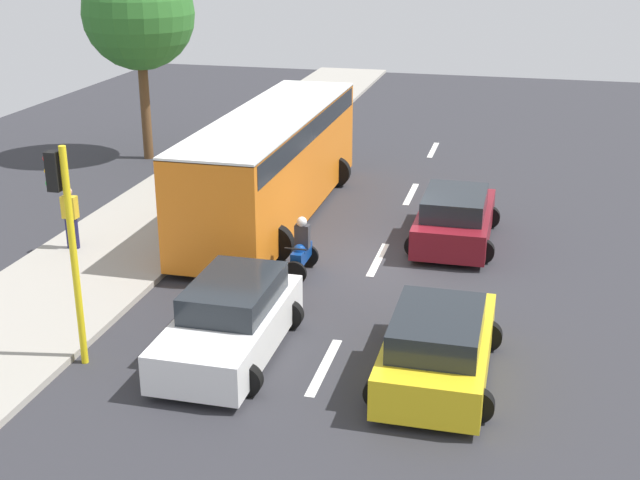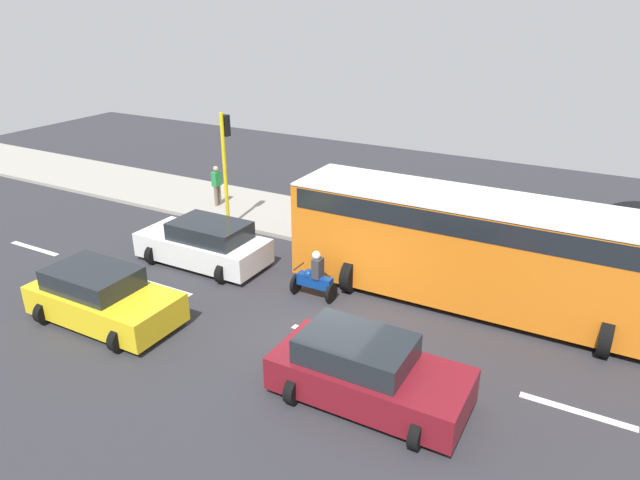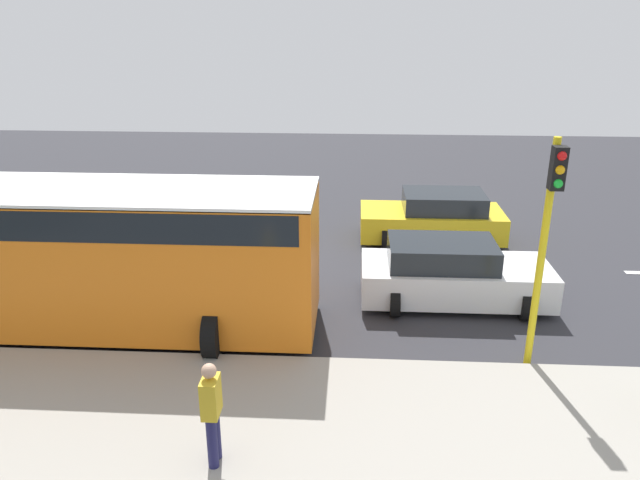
# 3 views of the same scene
# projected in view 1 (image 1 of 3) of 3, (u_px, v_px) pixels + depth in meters

# --- Properties ---
(ground_plane) EXTENTS (40.00, 60.00, 0.10)m
(ground_plane) POSITION_uv_depth(u_px,v_px,m) (378.00, 261.00, 22.55)
(ground_plane) COLOR #2D2D33
(sidewalk) EXTENTS (4.00, 60.00, 0.15)m
(sidewalk) POSITION_uv_depth(u_px,v_px,m) (135.00, 235.00, 24.09)
(sidewalk) COLOR #9E998E
(sidewalk) RESTS_ON ground
(lane_stripe_far_north) EXTENTS (0.20, 2.40, 0.01)m
(lane_stripe_far_north) POSITION_uv_depth(u_px,v_px,m) (433.00, 150.00, 33.44)
(lane_stripe_far_north) COLOR white
(lane_stripe_far_north) RESTS_ON ground
(lane_stripe_north) EXTENTS (0.20, 2.40, 0.01)m
(lane_stripe_north) POSITION_uv_depth(u_px,v_px,m) (411.00, 194.00, 27.98)
(lane_stripe_north) COLOR white
(lane_stripe_north) RESTS_ON ground
(lane_stripe_mid) EXTENTS (0.20, 2.40, 0.01)m
(lane_stripe_mid) POSITION_uv_depth(u_px,v_px,m) (378.00, 260.00, 22.53)
(lane_stripe_mid) COLOR white
(lane_stripe_mid) RESTS_ON ground
(lane_stripe_south) EXTENTS (0.20, 2.40, 0.01)m
(lane_stripe_south) POSITION_uv_depth(u_px,v_px,m) (324.00, 367.00, 17.07)
(lane_stripe_south) COLOR white
(lane_stripe_south) RESTS_ON ground
(car_white) EXTENTS (2.32, 4.43, 1.52)m
(car_white) POSITION_uv_depth(u_px,v_px,m) (231.00, 321.00, 17.41)
(car_white) COLOR white
(car_white) RESTS_ON ground
(car_maroon) EXTENTS (2.36, 4.31, 1.52)m
(car_maroon) POSITION_uv_depth(u_px,v_px,m) (455.00, 218.00, 23.50)
(car_maroon) COLOR maroon
(car_maroon) RESTS_ON ground
(car_yellow_cab) EXTENTS (2.37, 4.26, 1.52)m
(car_yellow_cab) POSITION_uv_depth(u_px,v_px,m) (438.00, 346.00, 16.38)
(car_yellow_cab) COLOR yellow
(car_yellow_cab) RESTS_ON ground
(city_bus) EXTENTS (3.20, 11.00, 3.16)m
(city_bus) POSITION_uv_depth(u_px,v_px,m) (273.00, 157.00, 25.25)
(city_bus) COLOR orange
(city_bus) RESTS_ON ground
(motorcycle) EXTENTS (0.60, 1.30, 1.53)m
(motorcycle) POSITION_uv_depth(u_px,v_px,m) (301.00, 251.00, 21.34)
(motorcycle) COLOR black
(motorcycle) RESTS_ON ground
(pedestrian_by_tree) EXTENTS (0.40, 0.24, 1.69)m
(pedestrian_by_tree) POSITION_uv_depth(u_px,v_px,m) (70.00, 216.00, 22.63)
(pedestrian_by_tree) COLOR #1E1E4C
(pedestrian_by_tree) RESTS_ON sidewalk
(traffic_light_corner) EXTENTS (0.49, 0.24, 4.50)m
(traffic_light_corner) POSITION_uv_depth(u_px,v_px,m) (66.00, 226.00, 16.26)
(traffic_light_corner) COLOR yellow
(traffic_light_corner) RESTS_ON ground
(street_tree_north) EXTENTS (4.03, 4.03, 7.35)m
(street_tree_north) POSITION_uv_depth(u_px,v_px,m) (139.00, 14.00, 30.47)
(street_tree_north) COLOR brown
(street_tree_north) RESTS_ON ground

